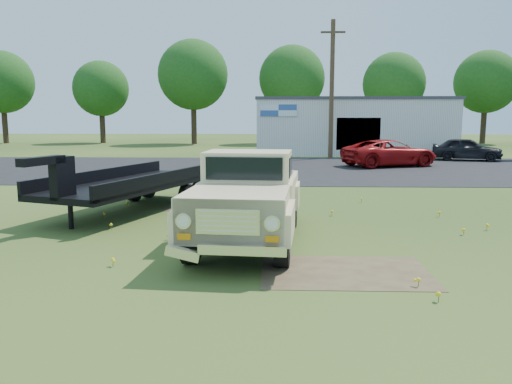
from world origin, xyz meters
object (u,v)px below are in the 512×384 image
vintage_pickup_truck (248,197)px  red_pickup (390,153)px  dark_sedan (467,149)px  flatbed_trailer (132,180)px

vintage_pickup_truck → red_pickup: 18.81m
dark_sedan → vintage_pickup_truck: bearing=166.2°
red_pickup → dark_sedan: (5.73, 3.93, -0.02)m
vintage_pickup_truck → flatbed_trailer: vintage_pickup_truck is taller
vintage_pickup_truck → dark_sedan: vintage_pickup_truck is taller
red_pickup → dark_sedan: 6.95m
vintage_pickup_truck → red_pickup: bearing=72.7°
flatbed_trailer → dark_sedan: bearing=66.7°
vintage_pickup_truck → red_pickup: vintage_pickup_truck is taller
red_pickup → dark_sedan: red_pickup is taller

